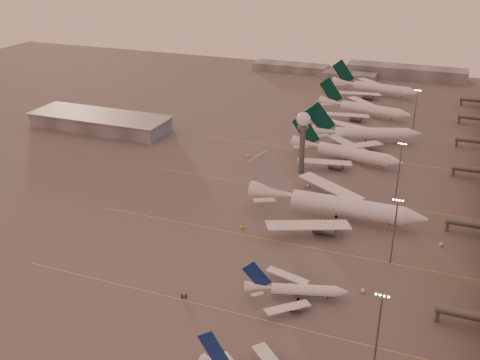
% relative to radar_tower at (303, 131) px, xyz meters
% --- Properties ---
extents(ground, '(700.00, 700.00, 0.00)m').
position_rel_radar_tower_xyz_m(ground, '(-5.00, -120.00, -20.95)').
color(ground, '#555252').
rests_on(ground, ground).
extents(taxiway_markings, '(180.00, 185.25, 0.02)m').
position_rel_radar_tower_xyz_m(taxiway_markings, '(25.00, -64.00, -20.94)').
color(taxiway_markings, gold).
rests_on(taxiway_markings, ground).
extents(hangar, '(82.00, 27.00, 8.50)m').
position_rel_radar_tower_xyz_m(hangar, '(-125.00, 20.00, -16.63)').
color(hangar, slate).
rests_on(hangar, ground).
extents(radar_tower, '(6.40, 6.40, 31.10)m').
position_rel_radar_tower_xyz_m(radar_tower, '(0.00, 0.00, 0.00)').
color(radar_tower, '#595C61').
rests_on(radar_tower, ground).
extents(mast_a, '(3.60, 0.56, 25.00)m').
position_rel_radar_tower_xyz_m(mast_a, '(53.00, -120.00, -7.21)').
color(mast_a, '#595C61').
rests_on(mast_a, ground).
extents(mast_b, '(3.60, 0.56, 25.00)m').
position_rel_radar_tower_xyz_m(mast_b, '(50.00, -65.00, -7.21)').
color(mast_b, '#595C61').
rests_on(mast_b, ground).
extents(mast_c, '(3.60, 0.56, 25.00)m').
position_rel_radar_tower_xyz_m(mast_c, '(45.00, -10.00, -7.21)').
color(mast_c, '#595C61').
rests_on(mast_c, ground).
extents(mast_d, '(3.60, 0.56, 25.00)m').
position_rel_radar_tower_xyz_m(mast_d, '(43.00, 80.00, -7.21)').
color(mast_d, '#595C61').
rests_on(mast_d, ground).
extents(distant_horizon, '(165.00, 37.50, 9.00)m').
position_rel_radar_tower_xyz_m(distant_horizon, '(-2.38, 205.14, -17.06)').
color(distant_horizon, slate).
rests_on(distant_horizon, ground).
extents(narrowbody_mid, '(32.06, 25.20, 12.88)m').
position_rel_radar_tower_xyz_m(narrowbody_mid, '(25.45, -96.38, -18.34)').
color(narrowbody_mid, white).
rests_on(narrowbody_mid, ground).
extents(widebody_white, '(71.59, 57.40, 25.20)m').
position_rel_radar_tower_xyz_m(widebody_white, '(24.96, -39.64, -16.58)').
color(widebody_white, white).
rests_on(widebody_white, ground).
extents(greentail_a, '(57.54, 46.13, 21.01)m').
position_rel_radar_tower_xyz_m(greentail_a, '(16.65, 21.14, -17.24)').
color(greentail_a, white).
rests_on(greentail_a, ground).
extents(greentail_b, '(60.15, 47.78, 22.70)m').
position_rel_radar_tower_xyz_m(greentail_b, '(19.99, 51.49, -16.94)').
color(greentail_b, white).
rests_on(greentail_b, ground).
extents(greentail_c, '(58.65, 46.98, 21.45)m').
position_rel_radar_tower_xyz_m(greentail_c, '(11.91, 98.82, -17.16)').
color(greentail_c, white).
rests_on(greentail_c, ground).
extents(greentail_d, '(61.99, 49.76, 22.58)m').
position_rel_radar_tower_xyz_m(greentail_d, '(10.35, 150.14, -16.96)').
color(greentail_d, white).
rests_on(greentail_d, ground).
extents(gsv_tug_mid, '(3.80, 4.46, 1.10)m').
position_rel_radar_tower_xyz_m(gsv_tug_mid, '(-7.23, -108.39, -20.39)').
color(gsv_tug_mid, '#56585A').
rests_on(gsv_tug_mid, ground).
extents(gsv_truck_b, '(6.18, 3.50, 2.36)m').
position_rel_radar_tower_xyz_m(gsv_truck_b, '(44.70, -85.61, -19.75)').
color(gsv_truck_b, silver).
rests_on(gsv_truck_b, ground).
extents(gsv_truck_c, '(4.71, 5.13, 2.08)m').
position_rel_radar_tower_xyz_m(gsv_truck_c, '(-6.10, -60.64, -19.89)').
color(gsv_truck_c, gold).
rests_on(gsv_truck_c, ground).
extents(gsv_catering_b, '(5.86, 3.94, 4.42)m').
position_rel_radar_tower_xyz_m(gsv_catering_b, '(65.72, -46.66, -18.74)').
color(gsv_catering_b, silver).
rests_on(gsv_catering_b, ground).
extents(gsv_tug_far, '(2.91, 4.01, 1.04)m').
position_rel_radar_tower_xyz_m(gsv_tug_far, '(7.34, -14.91, -20.42)').
color(gsv_tug_far, silver).
rests_on(gsv_tug_far, ground).
extents(gsv_truck_d, '(2.49, 5.92, 2.34)m').
position_rel_radar_tower_xyz_m(gsv_truck_d, '(-30.57, 10.56, -19.76)').
color(gsv_truck_d, silver).
rests_on(gsv_truck_d, ground).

